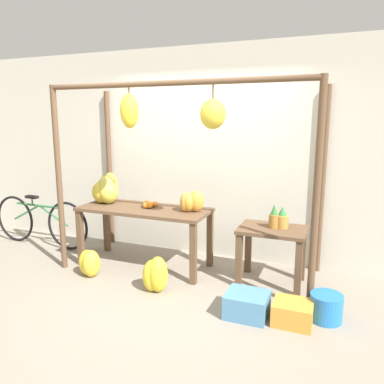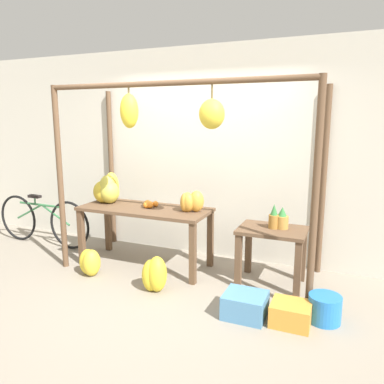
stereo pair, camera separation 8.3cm
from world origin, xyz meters
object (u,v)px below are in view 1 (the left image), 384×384
Objects in this scene: pineapple_cluster at (279,218)px; parked_bicycle at (40,221)px; blue_bucket at (326,307)px; fruit_crate_purple at (293,313)px; orange_pile at (149,204)px; banana_pile_ground_right at (156,275)px; fruit_crate_white at (247,304)px; banana_pile_on_table at (107,191)px; banana_pile_ground_left at (90,263)px; papaya_pile at (190,202)px.

pineapple_cluster reaches higher than parked_bicycle.
blue_bucket is 0.84× the size of fruit_crate_purple.
orange_pile reaches higher than banana_pile_ground_right.
fruit_crate_white is at bearing -7.30° from banana_pile_ground_right.
banana_pile_ground_right is (-1.19, -0.72, -0.57)m from pineapple_cluster.
banana_pile_on_table is 1.33× the size of banana_pile_ground_left.
papaya_pile reaches higher than orange_pile.
fruit_crate_white reaches higher than fruit_crate_purple.
banana_pile_ground_left is at bearing 175.30° from banana_pile_ground_right.
pineapple_cluster reaches higher than fruit_crate_white.
pineapple_cluster reaches higher than orange_pile.
banana_pile_ground_left is 1.41m from papaya_pile.
fruit_crate_purple is at bearing -17.41° from banana_pile_on_table.
pineapple_cluster is 1.08m from blue_bucket.
fruit_crate_purple is at bearing -4.26° from banana_pile_ground_right.
banana_pile_on_table reaches higher than banana_pile_ground_left.
banana_pile_ground_left is 0.82× the size of banana_pile_ground_right.
fruit_crate_white is 1.11× the size of fruit_crate_purple.
banana_pile_on_table is 0.66m from orange_pile.
fruit_crate_white is 1.43m from papaya_pile.
banana_pile_ground_left is 1.09× the size of blue_bucket.
papaya_pile is at bearing 28.66° from banana_pile_ground_left.
banana_pile_on_table is 2.31× the size of orange_pile.
banana_pile_ground_right is at bearing -32.84° from banana_pile_on_table.
pineapple_cluster is at bearing 130.78° from blue_bucket.
banana_pile_on_table is at bearing 176.96° from orange_pile.
fruit_crate_purple is at bearing -29.82° from papaya_pile.
banana_pile_ground_left is at bearing -131.54° from orange_pile.
parked_bicycle is 2.49m from papaya_pile.
orange_pile is 0.53× the size of papaya_pile.
orange_pile reaches higher than fruit_crate_white.
banana_pile_ground_left reaches higher than blue_bucket.
fruit_crate_white is (2.11, -0.82, -0.82)m from banana_pile_on_table.
banana_pile_ground_left is 1.54m from parked_bicycle.
parked_bicycle is (-4.06, 0.68, 0.24)m from blue_bucket.
banana_pile_on_table is 1.47m from banana_pile_ground_right.
papaya_pile is at bearing 78.27° from banana_pile_ground_right.
banana_pile_on_table is 1.10× the size of fruit_crate_white.
banana_pile_on_table is at bearing 147.16° from banana_pile_ground_right.
pineapple_cluster is 1.06m from papaya_pile.
banana_pile_on_table is 1.57× the size of pineapple_cluster.
papaya_pile is 1.00× the size of fruit_crate_purple.
orange_pile is 0.11× the size of parked_bicycle.
fruit_crate_purple is at bearing -4.43° from banana_pile_ground_left.
blue_bucket is (1.76, 0.06, -0.06)m from banana_pile_ground_right.
pineapple_cluster is at bearing 3.54° from papaya_pile.
papaya_pile is (1.20, -0.03, -0.05)m from banana_pile_on_table.
banana_pile_ground_left is at bearing 179.68° from blue_bucket.
banana_pile_ground_left is at bearing -77.40° from banana_pile_on_table.
banana_pile_ground_right reaches higher than banana_pile_ground_left.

